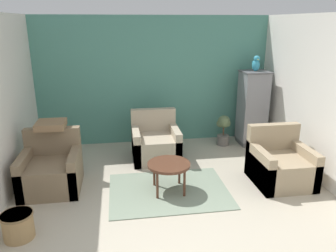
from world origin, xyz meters
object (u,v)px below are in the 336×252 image
at_px(armchair_left, 52,171).
at_px(coffee_table, 169,166).
at_px(birdcage, 252,108).
at_px(armchair_right, 280,165).
at_px(parrot, 256,64).
at_px(potted_plant, 223,129).
at_px(wicker_basket, 18,225).
at_px(armchair_middle, 155,143).

bearing_deg(armchair_left, coffee_table, -12.17).
bearing_deg(birdcage, armchair_left, -159.78).
xyz_separation_m(armchair_right, parrot, (0.21, 1.66, 1.32)).
distance_m(parrot, potted_plant, 1.38).
bearing_deg(potted_plant, armchair_left, -156.11).
xyz_separation_m(birdcage, wicker_basket, (-3.78, -2.50, -0.57)).
xyz_separation_m(armchair_middle, parrot, (1.97, 0.44, 1.32)).
bearing_deg(armchair_left, potted_plant, 23.89).
xyz_separation_m(coffee_table, armchair_right, (1.72, 0.04, -0.12)).
height_order(coffee_table, birdcage, birdcage).
bearing_deg(wicker_basket, birdcage, 33.47).
bearing_deg(parrot, armchair_middle, -167.51).
bearing_deg(parrot, armchair_left, -159.74).
bearing_deg(armchair_middle, potted_plant, 17.87).
relative_size(armchair_left, armchair_middle, 1.00).
bearing_deg(armchair_middle, armchair_right, -34.66).
bearing_deg(armchair_right, wicker_basket, -166.75).
bearing_deg(parrot, birdcage, -90.00).
xyz_separation_m(coffee_table, wicker_basket, (-1.85, -0.81, -0.23)).
bearing_deg(birdcage, armchair_middle, -167.58).
relative_size(armchair_right, parrot, 2.81).
relative_size(armchair_left, parrot, 2.81).
relative_size(coffee_table, potted_plant, 1.02).
relative_size(armchair_middle, wicker_basket, 2.35).
bearing_deg(potted_plant, coffee_table, -128.57).
bearing_deg(parrot, wicker_basket, -146.51).
bearing_deg(armchair_left, armchair_right, -5.49).
xyz_separation_m(armchair_left, wicker_basket, (-0.17, -1.17, -0.11)).
bearing_deg(wicker_basket, armchair_left, 81.72).
xyz_separation_m(birdcage, parrot, (0.00, 0.00, 0.86)).
xyz_separation_m(birdcage, potted_plant, (-0.56, 0.02, -0.40)).
distance_m(parrot, wicker_basket, 4.75).
xyz_separation_m(coffee_table, potted_plant, (1.36, 1.71, -0.06)).
height_order(armchair_left, armchair_right, same).
height_order(armchair_right, armchair_middle, same).
xyz_separation_m(armchair_right, birdcage, (0.21, 1.66, 0.47)).
xyz_separation_m(armchair_left, armchair_right, (3.40, -0.33, 0.00)).
bearing_deg(coffee_table, potted_plant, 51.43).
bearing_deg(wicker_basket, armchair_right, 13.25).
distance_m(coffee_table, wicker_basket, 2.03).
bearing_deg(wicker_basket, armchair_middle, 48.82).
bearing_deg(armchair_middle, wicker_basket, -131.18).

